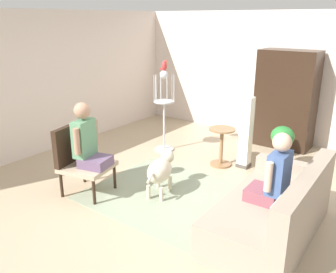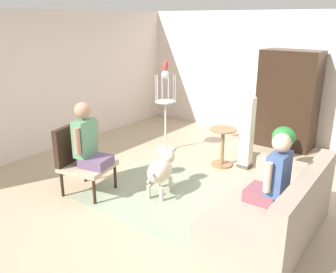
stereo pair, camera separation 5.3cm
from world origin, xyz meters
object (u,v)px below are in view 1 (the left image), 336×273
(couch, at_px, (274,212))
(dog, at_px, (161,169))
(parrot, at_px, (164,65))
(armoire_cabinet, at_px, (286,99))
(potted_plant, at_px, (282,145))
(armchair, at_px, (79,156))
(person_on_couch, at_px, (274,175))
(bird_cage_stand, at_px, (164,111))
(person_on_armchair, at_px, (87,140))
(column_lamp, at_px, (246,133))
(round_end_table, at_px, (221,145))

(couch, distance_m, dog, 1.69)
(parrot, relative_size, armoire_cabinet, 0.10)
(couch, relative_size, dog, 2.26)
(potted_plant, relative_size, armoire_cabinet, 0.40)
(dog, relative_size, potted_plant, 1.11)
(armchair, bearing_deg, potted_plant, 50.83)
(person_on_couch, xyz_separation_m, bird_cage_stand, (-2.68, 1.51, -0.01))
(person_on_armchair, bearing_deg, parrot, 95.95)
(couch, distance_m, bird_cage_stand, 3.13)
(person_on_couch, distance_m, person_on_armchair, 2.52)
(dog, height_order, column_lamp, column_lamp)
(column_lamp, relative_size, armoire_cabinet, 0.65)
(couch, distance_m, column_lamp, 2.03)
(armchair, xyz_separation_m, bird_cage_stand, (-0.06, 2.07, 0.22))
(person_on_armchair, bearing_deg, couch, 12.50)
(parrot, height_order, potted_plant, parrot)
(column_lamp, bearing_deg, parrot, -173.87)
(couch, distance_m, potted_plant, 2.01)
(parrot, distance_m, armoire_cabinet, 2.42)
(round_end_table, relative_size, armoire_cabinet, 0.35)
(armchair, distance_m, round_end_table, 2.38)
(parrot, bearing_deg, round_end_table, -0.18)
(bird_cage_stand, distance_m, armoire_cabinet, 2.34)
(couch, height_order, bird_cage_stand, bird_cage_stand)
(bird_cage_stand, bearing_deg, parrot, 0.00)
(armoire_cabinet, bearing_deg, person_on_armchair, -112.11)
(person_on_couch, bearing_deg, dog, 177.41)
(bird_cage_stand, distance_m, parrot, 0.85)
(person_on_armchair, distance_m, round_end_table, 2.31)
(bird_cage_stand, height_order, column_lamp, bird_cage_stand)
(potted_plant, xyz_separation_m, armoire_cabinet, (-0.40, 1.17, 0.51))
(round_end_table, distance_m, potted_plant, 0.98)
(couch, distance_m, person_on_armchair, 2.61)
(bird_cage_stand, relative_size, armoire_cabinet, 0.82)
(person_on_couch, bearing_deg, column_lamp, 123.57)
(person_on_armchair, bearing_deg, person_on_couch, 12.08)
(column_lamp, bearing_deg, person_on_armchair, -121.51)
(person_on_armchair, distance_m, dog, 1.10)
(person_on_armchair, bearing_deg, potted_plant, 52.74)
(couch, distance_m, round_end_table, 2.10)
(person_on_armchair, height_order, parrot, parrot)
(column_lamp, distance_m, armoire_cabinet, 1.48)
(couch, height_order, person_on_armchair, person_on_armchair)
(person_on_armchair, relative_size, dog, 1.09)
(potted_plant, bearing_deg, person_on_couch, -73.15)
(couch, xyz_separation_m, column_lamp, (-1.15, 1.65, 0.30))
(column_lamp, bearing_deg, bird_cage_stand, -173.91)
(round_end_table, distance_m, armoire_cabinet, 1.77)
(round_end_table, bearing_deg, potted_plant, 26.46)
(person_on_armchair, xyz_separation_m, armoire_cabinet, (1.48, 3.64, 0.12))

